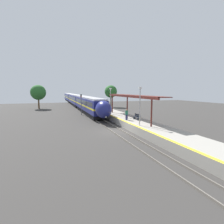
{
  "coord_description": "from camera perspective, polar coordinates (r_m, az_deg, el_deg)",
  "views": [
    {
      "loc": [
        -8.24,
        -21.61,
        5.57
      ],
      "look_at": [
        0.59,
        3.82,
        2.19
      ],
      "focal_mm": 28.0,
      "sensor_mm": 36.0,
      "label": 1
    }
  ],
  "objects": [
    {
      "name": "railway_signal",
      "position": [
        39.57,
        -10.03,
        3.07
      ],
      "size": [
        0.28,
        0.28,
        4.65
      ],
      "color": "#59595E",
      "rests_on": "ground_plane"
    },
    {
      "name": "lamppost_mid",
      "position": [
        33.36,
        -0.47,
        4.26
      ],
      "size": [
        0.36,
        0.2,
        4.96
      ],
      "color": "#9E9EA3",
      "rests_on": "platform_right"
    },
    {
      "name": "train",
      "position": [
        63.36,
        -11.67,
        4.02
      ],
      "size": [
        2.82,
        73.04,
        3.97
      ],
      "color": "black",
      "rests_on": "ground_plane"
    },
    {
      "name": "background_tree_right",
      "position": [
        58.09,
        -0.38,
        6.68
      ],
      "size": [
        4.1,
        4.1,
        7.17
      ],
      "color": "brown",
      "rests_on": "ground_plane"
    },
    {
      "name": "rail_left",
      "position": [
        23.53,
        0.04,
        -6.35
      ],
      "size": [
        0.08,
        90.0,
        0.15
      ],
      "primitive_type": "cube",
      "color": "slate",
      "rests_on": "ground_plane"
    },
    {
      "name": "rail_right",
      "position": [
        24.03,
        3.3,
        -6.08
      ],
      "size": [
        0.08,
        90.0,
        0.15
      ],
      "primitive_type": "cube",
      "color": "slate",
      "rests_on": "ground_plane"
    },
    {
      "name": "platform_bench",
      "position": [
        27.3,
        8.11,
        -1.48
      ],
      "size": [
        0.44,
        1.79,
        0.89
      ],
      "color": "#2D333D",
      "rests_on": "platform_right"
    },
    {
      "name": "person_waiting",
      "position": [
        26.83,
        4.78,
        -0.77
      ],
      "size": [
        0.36,
        0.22,
        1.66
      ],
      "color": "navy",
      "rests_on": "platform_right"
    },
    {
      "name": "lamppost_near",
      "position": [
        22.6,
        9.09,
        2.78
      ],
      "size": [
        0.36,
        0.2,
        4.96
      ],
      "color": "#9E9EA3",
      "rests_on": "platform_right"
    },
    {
      "name": "ground_plane",
      "position": [
        23.79,
        1.69,
        -6.39
      ],
      "size": [
        120.0,
        120.0,
        0.0
      ],
      "primitive_type": "plane",
      "color": "#383533"
    },
    {
      "name": "platform_right",
      "position": [
        25.2,
        9.59,
        -4.53
      ],
      "size": [
        4.02,
        64.0,
        1.03
      ],
      "color": "#9E998E",
      "rests_on": "ground_plane"
    },
    {
      "name": "background_tree_left",
      "position": [
        57.08,
        -22.96,
        5.89
      ],
      "size": [
        4.49,
        4.49,
        7.13
      ],
      "color": "brown",
      "rests_on": "ground_plane"
    },
    {
      "name": "station_canopy",
      "position": [
        28.88,
        6.08,
        5.07
      ],
      "size": [
        2.02,
        17.76,
        3.76
      ],
      "color": "#511E19",
      "rests_on": "platform_right"
    }
  ]
}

